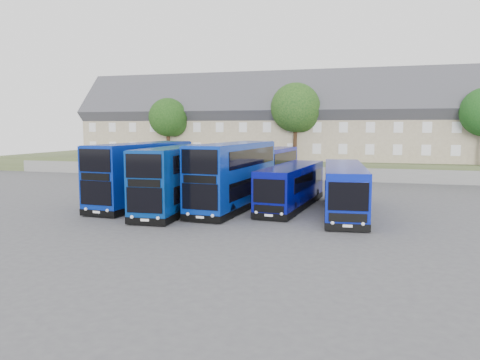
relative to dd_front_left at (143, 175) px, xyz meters
name	(u,v)px	position (x,y,z in m)	size (l,w,h in m)	color
ground	(204,216)	(6.32, -3.48, -2.34)	(120.00, 120.00, 0.00)	#4A4A50
retaining_wall	(276,173)	(6.32, 20.52, -1.59)	(70.00, 0.40, 1.50)	slate
earth_bank	(290,164)	(6.32, 30.52, -1.34)	(80.00, 20.00, 2.00)	#4B5832
terrace_row	(333,122)	(12.32, 26.52, 4.26)	(66.00, 10.40, 11.20)	tan
dd_front_left	(143,175)	(0.00, 0.00, 0.00)	(3.46, 12.11, 4.76)	navy
dd_front_mid	(177,180)	(3.67, -1.78, -0.09)	(3.28, 11.64, 4.58)	navy
dd_front_right	(234,177)	(7.34, 0.27, 0.03)	(3.64, 12.26, 4.81)	#082B9B
dd_rear_left	(220,166)	(2.31, 12.05, -0.24)	(3.57, 10.95, 4.28)	#081CA1
dd_rear_right	(273,169)	(7.93, 11.60, -0.41)	(3.12, 10.04, 3.93)	#070C8A
coach_east_a	(292,187)	(11.42, 1.77, -0.79)	(3.44, 11.73, 3.16)	#060B7D
coach_east_b	(344,190)	(15.35, 0.26, -0.68)	(3.80, 12.56, 3.38)	#091AA6
tree_west	(169,119)	(-7.53, 21.61, 4.71)	(4.80, 4.80, 7.65)	#382314
tree_mid	(297,110)	(8.47, 22.11, 5.73)	(5.76, 5.76, 9.18)	#382314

